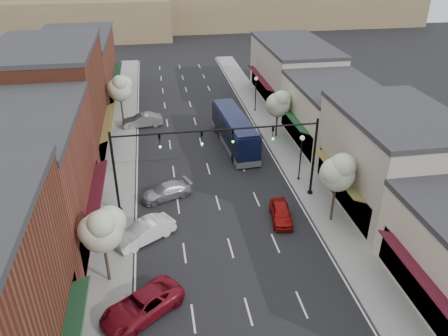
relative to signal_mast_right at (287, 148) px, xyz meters
name	(u,v)px	position (x,y,z in m)	size (l,w,h in m)	color
ground	(236,267)	(-5.62, -8.00, -4.62)	(160.00, 160.00, 0.00)	black
sidewalk_left	(120,154)	(-14.02, 10.50, -4.55)	(2.80, 73.00, 0.15)	gray
sidewalk_right	(280,142)	(2.78, 10.50, -4.55)	(2.80, 73.00, 0.15)	gray
curb_left	(134,153)	(-12.62, 10.50, -4.55)	(0.25, 73.00, 0.17)	gray
curb_right	(268,143)	(1.38, 10.50, -4.55)	(0.25, 73.00, 0.17)	gray
bldg_left_midnear	(20,180)	(-19.85, -2.00, 0.03)	(10.14, 14.10, 9.40)	brown
bldg_left_midfar	(53,102)	(-19.86, 12.00, 0.78)	(10.14, 14.10, 10.90)	brown
bldg_left_far	(77,69)	(-19.84, 28.00, -0.46)	(10.14, 18.10, 8.40)	brown
bldg_right_midnear	(391,160)	(8.10, -2.00, -0.72)	(9.14, 12.10, 7.90)	#A49A8C
bldg_right_midfar	(333,114)	(8.08, 10.00, -1.46)	(9.14, 12.10, 6.40)	beige
bldg_right_far	(293,72)	(8.09, 24.00, -0.96)	(9.14, 16.10, 7.40)	#A49A8C
hill_near	(49,18)	(-30.62, 70.00, -0.62)	(50.00, 20.00, 8.00)	#7A6647
signal_mast_right	(287,148)	(0.00, 0.00, 0.00)	(8.22, 0.46, 7.00)	black
signal_mast_left	(145,159)	(-11.24, 0.00, 0.00)	(8.22, 0.46, 7.00)	black
tree_right_near	(338,171)	(2.73, -4.05, -0.17)	(2.85, 2.65, 5.95)	#47382B
tree_right_far	(279,103)	(2.73, 11.95, -0.63)	(2.85, 2.65, 5.43)	#47382B
tree_left_near	(102,228)	(-13.87, -8.05, -0.40)	(2.85, 2.65, 5.69)	#47382B
tree_left_far	(120,88)	(-13.87, 17.95, -0.02)	(2.85, 2.65, 6.13)	#47382B
lamp_post_near	(301,151)	(2.18, 2.50, -1.62)	(0.44, 0.44, 4.44)	black
lamp_post_far	(256,88)	(2.18, 20.00, -1.62)	(0.44, 0.44, 4.44)	black
coach_bus	(234,130)	(-2.23, 10.66, -2.87)	(3.18, 11.10, 3.35)	black
red_hatchback	(281,213)	(-1.13, -3.22, -3.98)	(1.53, 3.80, 1.29)	#970D0A
parked_car_a	(142,306)	(-11.82, -11.19, -3.91)	(2.35, 5.09, 1.41)	maroon
parked_car_b	(145,231)	(-11.61, -4.04, -3.87)	(1.59, 4.57, 1.51)	white
parked_car_c	(166,191)	(-9.82, 1.52, -3.99)	(1.76, 4.33, 1.26)	#9D9EA2
parked_car_e	(142,120)	(-11.74, 17.45, -3.87)	(1.58, 4.54, 1.49)	#929397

